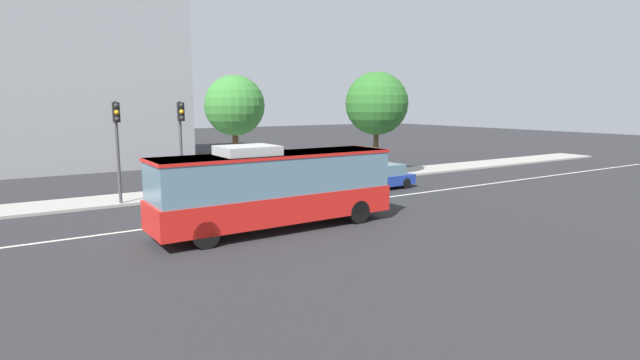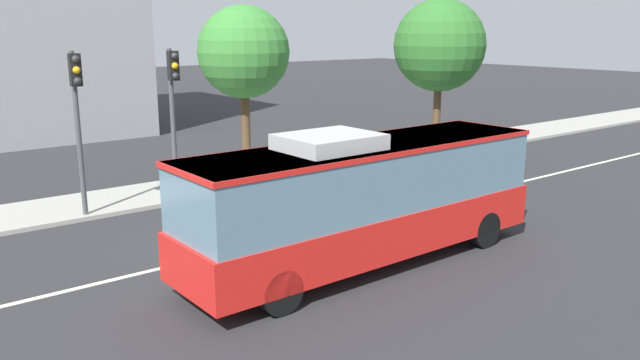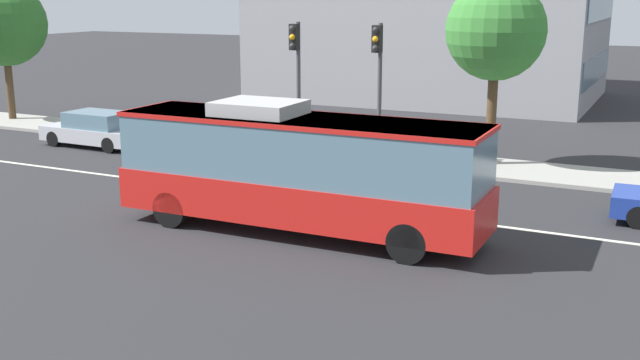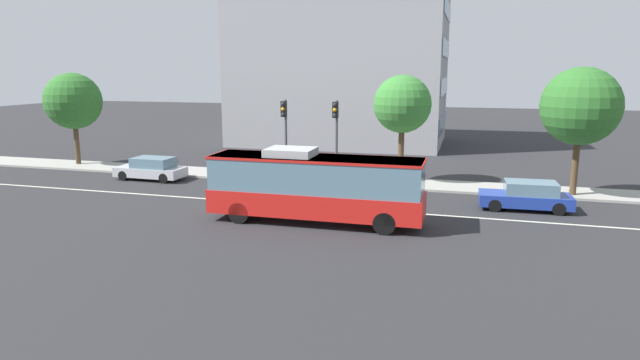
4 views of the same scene
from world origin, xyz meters
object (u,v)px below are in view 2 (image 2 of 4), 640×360
object	(u,v)px
traffic_light_mid_block	(173,99)
street_tree_kerbside_centre	(244,53)
transit_bus	(366,195)
sedan_blue	(459,157)
traffic_light_near_corner	(77,106)
street_tree_kerbside_right	(440,46)

from	to	relation	value
traffic_light_mid_block	street_tree_kerbside_centre	world-z (taller)	street_tree_kerbside_centre
transit_bus	sedan_blue	xyz separation A→B (m)	(9.70, 5.17, -1.09)
street_tree_kerbside_centre	traffic_light_near_corner	bearing A→B (deg)	-164.83
sedan_blue	street_tree_kerbside_right	bearing A→B (deg)	-128.65
street_tree_kerbside_centre	street_tree_kerbside_right	size ratio (longest dim) A/B	0.94
transit_bus	traffic_light_near_corner	distance (m)	9.42
traffic_light_near_corner	traffic_light_mid_block	size ratio (longest dim) A/B	1.00
traffic_light_near_corner	sedan_blue	bearing A→B (deg)	81.04
transit_bus	traffic_light_mid_block	world-z (taller)	traffic_light_mid_block
transit_bus	sedan_blue	distance (m)	11.05
street_tree_kerbside_centre	transit_bus	bearing A→B (deg)	-104.57
sedan_blue	street_tree_kerbside_centre	distance (m)	9.58
traffic_light_near_corner	street_tree_kerbside_centre	bearing A→B (deg)	108.20
sedan_blue	transit_bus	bearing A→B (deg)	25.64
traffic_light_near_corner	street_tree_kerbside_centre	world-z (taller)	street_tree_kerbside_centre
traffic_light_mid_block	street_tree_kerbside_right	distance (m)	13.70
transit_bus	street_tree_kerbside_centre	bearing A→B (deg)	74.71
traffic_light_near_corner	traffic_light_mid_block	world-z (taller)	same
street_tree_kerbside_centre	street_tree_kerbside_right	world-z (taller)	street_tree_kerbside_right
street_tree_kerbside_centre	street_tree_kerbside_right	xyz separation A→B (m)	(9.84, -1.13, 0.13)
street_tree_kerbside_centre	traffic_light_mid_block	bearing A→B (deg)	-155.99
street_tree_kerbside_centre	street_tree_kerbside_right	distance (m)	9.90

